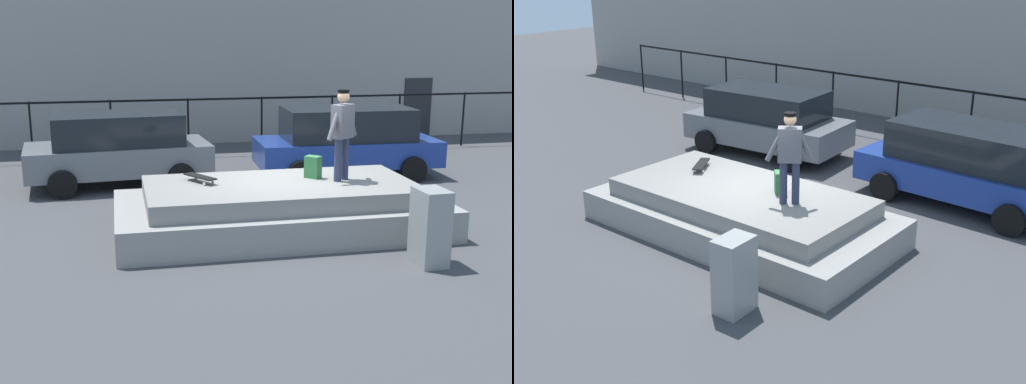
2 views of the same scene
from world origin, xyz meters
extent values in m
plane|color=#424244|center=(0.00, 0.00, 0.00)|extent=(60.00, 60.00, 0.00)
cube|color=gray|center=(-0.25, -0.41, 0.28)|extent=(5.98, 2.94, 0.57)
cube|color=gray|center=(-0.25, -0.41, 0.73)|extent=(4.90, 2.41, 0.32)
cylinder|color=#2D334C|center=(1.00, -0.34, 1.29)|extent=(0.14, 0.14, 0.79)
cylinder|color=#2D334C|center=(0.82, -0.47, 1.29)|extent=(0.14, 0.14, 0.79)
cube|color=#595960|center=(0.91, -0.40, 1.99)|extent=(0.48, 0.44, 0.61)
cylinder|color=#595960|center=(1.12, -0.25, 1.97)|extent=(0.34, 0.28, 0.60)
cylinder|color=#595960|center=(0.70, -0.55, 1.97)|extent=(0.34, 0.28, 0.60)
sphere|color=tan|center=(0.91, -0.40, 2.44)|extent=(0.22, 0.22, 0.22)
cylinder|color=black|center=(0.91, -0.40, 2.54)|extent=(0.29, 0.29, 0.05)
cube|color=black|center=(-1.68, -0.03, 1.00)|extent=(0.56, 0.76, 0.02)
cylinder|color=silver|center=(-1.72, 0.24, 0.92)|extent=(0.05, 0.06, 0.06)
cylinder|color=silver|center=(-1.89, 0.13, 0.92)|extent=(0.05, 0.06, 0.06)
cylinder|color=silver|center=(-1.46, -0.19, 0.92)|extent=(0.05, 0.06, 0.06)
cylinder|color=silver|center=(-1.64, -0.29, 0.92)|extent=(0.05, 0.06, 0.06)
cube|color=#33723F|center=(0.46, -0.10, 1.10)|extent=(0.34, 0.34, 0.42)
cube|color=slate|center=(-3.12, 3.92, 0.65)|extent=(4.40, 2.26, 0.67)
cube|color=black|center=(-3.12, 3.92, 1.35)|extent=(3.11, 1.92, 0.73)
cylinder|color=black|center=(-4.52, 4.78, 0.32)|extent=(0.66, 0.27, 0.64)
cylinder|color=black|center=(-4.35, 2.84, 0.32)|extent=(0.66, 0.27, 0.64)
cylinder|color=black|center=(-1.89, 5.00, 0.32)|extent=(0.66, 0.27, 0.64)
cylinder|color=black|center=(-1.72, 3.07, 0.32)|extent=(0.66, 0.27, 0.64)
cube|color=navy|center=(2.49, 3.72, 0.64)|extent=(4.58, 2.05, 0.63)
cube|color=black|center=(2.49, 3.72, 1.34)|extent=(3.22, 1.77, 0.78)
cylinder|color=black|center=(1.14, 4.74, 0.32)|extent=(0.65, 0.25, 0.64)
cylinder|color=black|center=(1.06, 2.82, 0.32)|extent=(0.65, 0.25, 0.64)
cylinder|color=black|center=(3.93, 4.63, 0.32)|extent=(0.65, 0.25, 0.64)
cylinder|color=black|center=(3.85, 2.71, 0.32)|extent=(0.65, 0.25, 0.64)
cube|color=gray|center=(1.60, -2.67, 0.61)|extent=(0.46, 0.62, 1.22)
cylinder|color=black|center=(-5.45, 7.23, 0.85)|extent=(0.06, 0.06, 1.69)
cylinder|color=black|center=(-3.27, 7.23, 0.85)|extent=(0.06, 0.06, 1.69)
cylinder|color=black|center=(-1.09, 7.23, 0.85)|extent=(0.06, 0.06, 1.69)
cylinder|color=black|center=(1.09, 7.23, 0.85)|extent=(0.06, 0.06, 1.69)
cylinder|color=black|center=(3.27, 7.23, 0.85)|extent=(0.06, 0.06, 1.69)
cylinder|color=black|center=(5.45, 7.23, 0.85)|extent=(0.06, 0.06, 1.69)
cylinder|color=black|center=(7.64, 7.23, 0.85)|extent=(0.06, 0.06, 1.69)
cube|color=black|center=(0.00, 7.23, 1.65)|extent=(24.00, 0.04, 0.06)
cube|color=gray|center=(0.00, 13.71, 3.43)|extent=(35.31, 8.77, 6.86)
cube|color=#262628|center=(7.06, 9.32, 1.00)|extent=(1.00, 0.06, 2.00)
camera|label=1|loc=(-3.12, -11.74, 3.63)|focal=46.17mm
camera|label=2|loc=(7.50, -9.11, 5.29)|focal=45.86mm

